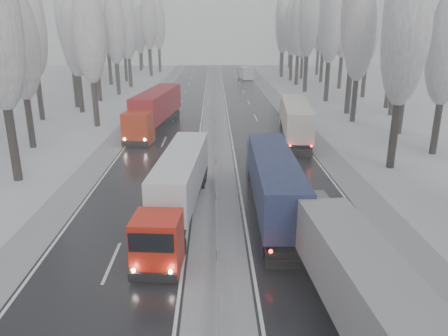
{
  "coord_description": "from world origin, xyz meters",
  "views": [
    {
      "loc": [
        -0.12,
        -7.25,
        11.12
      ],
      "look_at": [
        0.51,
        20.35,
        2.2
      ],
      "focal_mm": 35.0,
      "sensor_mm": 36.0,
      "label": 1
    }
  ],
  "objects_px": {
    "truck_blue_box": "(272,177)",
    "truck_red_white": "(179,182)",
    "truck_cream_box": "(295,117)",
    "truck_grey_tarp": "(357,283)",
    "truck_red_red": "(155,108)",
    "box_truck_distant": "(245,73)"
  },
  "relations": [
    {
      "from": "truck_blue_box",
      "to": "truck_red_white",
      "type": "height_order",
      "value": "truck_blue_box"
    },
    {
      "from": "truck_blue_box",
      "to": "truck_cream_box",
      "type": "bearing_deg",
      "value": 76.77
    },
    {
      "from": "truck_grey_tarp",
      "to": "truck_red_red",
      "type": "bearing_deg",
      "value": 105.11
    },
    {
      "from": "truck_blue_box",
      "to": "box_truck_distant",
      "type": "xyz_separation_m",
      "value": [
        3.45,
        73.64,
        -0.85
      ]
    },
    {
      "from": "truck_grey_tarp",
      "to": "truck_blue_box",
      "type": "distance_m",
      "value": 11.85
    },
    {
      "from": "truck_cream_box",
      "to": "box_truck_distant",
      "type": "distance_m",
      "value": 55.09
    },
    {
      "from": "box_truck_distant",
      "to": "truck_red_white",
      "type": "distance_m",
      "value": 74.64
    },
    {
      "from": "truck_blue_box",
      "to": "truck_red_white",
      "type": "bearing_deg",
      "value": -174.79
    },
    {
      "from": "truck_blue_box",
      "to": "truck_cream_box",
      "type": "height_order",
      "value": "truck_cream_box"
    },
    {
      "from": "truck_grey_tarp",
      "to": "truck_blue_box",
      "type": "bearing_deg",
      "value": 94.3
    },
    {
      "from": "truck_cream_box",
      "to": "truck_red_red",
      "type": "distance_m",
      "value": 15.6
    },
    {
      "from": "truck_grey_tarp",
      "to": "truck_red_red",
      "type": "distance_m",
      "value": 36.81
    },
    {
      "from": "truck_red_red",
      "to": "box_truck_distant",
      "type": "bearing_deg",
      "value": 82.17
    },
    {
      "from": "truck_red_white",
      "to": "truck_cream_box",
      "type": "bearing_deg",
      "value": 65.79
    },
    {
      "from": "truck_blue_box",
      "to": "truck_red_red",
      "type": "xyz_separation_m",
      "value": [
        -10.2,
        23.12,
        0.27
      ]
    },
    {
      "from": "truck_cream_box",
      "to": "box_truck_distant",
      "type": "height_order",
      "value": "truck_cream_box"
    },
    {
      "from": "truck_cream_box",
      "to": "truck_red_red",
      "type": "xyz_separation_m",
      "value": [
        -14.92,
        4.54,
        0.21
      ]
    },
    {
      "from": "box_truck_distant",
      "to": "truck_red_red",
      "type": "xyz_separation_m",
      "value": [
        -13.65,
        -50.53,
        1.12
      ]
    },
    {
      "from": "truck_grey_tarp",
      "to": "truck_red_white",
      "type": "distance_m",
      "value": 13.52
    },
    {
      "from": "truck_red_white",
      "to": "truck_blue_box",
      "type": "bearing_deg",
      "value": 8.88
    },
    {
      "from": "truck_cream_box",
      "to": "truck_red_white",
      "type": "height_order",
      "value": "truck_cream_box"
    },
    {
      "from": "truck_red_red",
      "to": "truck_red_white",
      "type": "bearing_deg",
      "value": -72.04
    }
  ]
}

